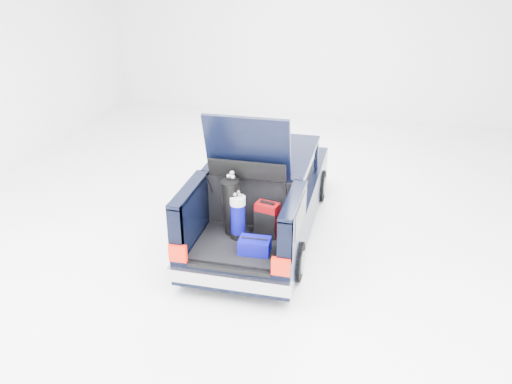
% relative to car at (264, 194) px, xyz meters
% --- Properties ---
extents(ground, '(14.00, 14.00, 0.00)m').
position_rel_car_xyz_m(ground, '(0.00, -0.11, -0.67)').
color(ground, white).
rests_on(ground, ground).
extents(car, '(1.87, 4.65, 2.47)m').
position_rel_car_xyz_m(car, '(0.00, 0.00, 0.00)').
color(car, black).
rests_on(car, ground).
extents(red_suitcase, '(0.38, 0.30, 0.57)m').
position_rel_car_xyz_m(red_suitcase, '(0.33, -1.28, 0.20)').
color(red_suitcase, '#6F0307').
rests_on(red_suitcase, car).
extents(black_golf_bag, '(0.36, 0.43, 1.02)m').
position_rel_car_xyz_m(black_golf_bag, '(-0.20, -1.33, 0.38)').
color(black_golf_bag, black).
rests_on(black_golf_bag, car).
extents(blue_golf_bag, '(0.26, 0.26, 0.78)m').
position_rel_car_xyz_m(blue_golf_bag, '(-0.08, -1.44, 0.28)').
color(blue_golf_bag, black).
rests_on(blue_golf_bag, car).
extents(blue_duffel, '(0.46, 0.31, 0.24)m').
position_rel_car_xyz_m(blue_duffel, '(0.26, -1.80, 0.04)').
color(blue_duffel, '#07057C').
rests_on(blue_duffel, car).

